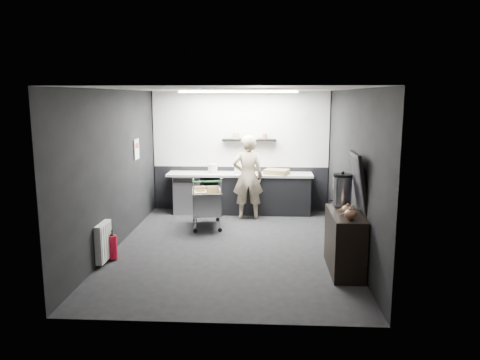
{
  "coord_description": "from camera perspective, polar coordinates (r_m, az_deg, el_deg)",
  "views": [
    {
      "loc": [
        0.57,
        -7.75,
        2.6
      ],
      "look_at": [
        0.12,
        0.4,
        1.12
      ],
      "focal_mm": 35.0,
      "sensor_mm": 36.0,
      "label": 1
    }
  ],
  "objects": [
    {
      "name": "ceiling",
      "position": [
        7.78,
        -1.05,
        11.04
      ],
      "size": [
        5.5,
        5.5,
        0.0
      ],
      "primitive_type": "plane",
      "rotation": [
        3.14,
        0.0,
        0.0
      ],
      "color": "white",
      "rests_on": "wall_back"
    },
    {
      "name": "kitchen_wall_panel",
      "position": [
        10.53,
        0.06,
        6.21
      ],
      "size": [
        3.95,
        0.02,
        1.7
      ],
      "primitive_type": "cube",
      "color": "silver",
      "rests_on": "wall_back"
    },
    {
      "name": "wall_front",
      "position": [
        5.19,
        -3.24,
        -3.64
      ],
      "size": [
        5.5,
        0.0,
        5.5
      ],
      "primitive_type": "plane",
      "rotation": [
        -1.57,
        0.0,
        0.0
      ],
      "color": "black",
      "rests_on": "floor"
    },
    {
      "name": "cardboard_box",
      "position": [
        10.26,
        4.49,
        1.02
      ],
      "size": [
        0.6,
        0.52,
        0.1
      ],
      "primitive_type": "cube",
      "rotation": [
        0.0,
        0.0,
        -0.29
      ],
      "color": "olive",
      "rests_on": "prep_counter"
    },
    {
      "name": "fire_extinguisher",
      "position": [
        7.78,
        -15.26,
        -7.8
      ],
      "size": [
        0.14,
        0.14,
        0.47
      ],
      "color": "red",
      "rests_on": "floor"
    },
    {
      "name": "shopping_cart",
      "position": [
        9.32,
        -4.1,
        -2.82
      ],
      "size": [
        0.69,
        1.01,
        1.02
      ],
      "color": "silver",
      "rests_on": "floor"
    },
    {
      "name": "sideboard",
      "position": [
        7.19,
        12.71,
        -6.38
      ],
      "size": [
        0.51,
        1.19,
        1.78
      ],
      "color": "black",
      "rests_on": "floor"
    },
    {
      "name": "person",
      "position": [
        9.88,
        0.97,
        0.35
      ],
      "size": [
        0.69,
        0.48,
        1.79
      ],
      "primitive_type": "imported",
      "rotation": [
        0.0,
        0.0,
        3.23
      ],
      "color": "beige",
      "rests_on": "floor"
    },
    {
      "name": "wall_left",
      "position": [
        8.26,
        -14.99,
        1.25
      ],
      "size": [
        0.0,
        5.5,
        5.5
      ],
      "primitive_type": "plane",
      "rotation": [
        1.57,
        0.0,
        1.57
      ],
      "color": "black",
      "rests_on": "floor"
    },
    {
      "name": "poster",
      "position": [
        9.47,
        -12.5,
        3.69
      ],
      "size": [
        0.02,
        0.3,
        0.4
      ],
      "primitive_type": "cube",
      "color": "white",
      "rests_on": "wall_left"
    },
    {
      "name": "prep_counter",
      "position": [
        10.41,
        0.71,
        -1.58
      ],
      "size": [
        3.2,
        0.61,
        0.9
      ],
      "color": "black",
      "rests_on": "floor"
    },
    {
      "name": "radiator",
      "position": [
        7.64,
        -16.3,
        -7.25
      ],
      "size": [
        0.1,
        0.5,
        0.6
      ],
      "primitive_type": "cube",
      "color": "silver",
      "rests_on": "wall_left"
    },
    {
      "name": "wall_clock",
      "position": [
        10.52,
        7.77,
        7.75
      ],
      "size": [
        0.2,
        0.03,
        0.2
      ],
      "primitive_type": "cylinder",
      "rotation": [
        1.57,
        0.0,
        0.0
      ],
      "color": "silver",
      "rests_on": "wall_back"
    },
    {
      "name": "dado_panel",
      "position": [
        10.71,
        0.06,
        -1.01
      ],
      "size": [
        3.95,
        0.02,
        1.0
      ],
      "primitive_type": "cube",
      "color": "black",
      "rests_on": "wall_back"
    },
    {
      "name": "white_container",
      "position": [
        10.27,
        -0.12,
        1.19
      ],
      "size": [
        0.2,
        0.18,
        0.15
      ],
      "primitive_type": "cube",
      "rotation": [
        0.0,
        0.0,
        -0.34
      ],
      "color": "silver",
      "rests_on": "prep_counter"
    },
    {
      "name": "wall_right",
      "position": [
        7.98,
        13.45,
        1.01
      ],
      "size": [
        0.0,
        5.5,
        5.5
      ],
      "primitive_type": "plane",
      "rotation": [
        1.57,
        0.0,
        -1.57
      ],
      "color": "black",
      "rests_on": "floor"
    },
    {
      "name": "poster_red_band",
      "position": [
        9.46,
        -12.49,
        4.11
      ],
      "size": [
        0.02,
        0.22,
        0.1
      ],
      "primitive_type": "cube",
      "color": "red",
      "rests_on": "poster"
    },
    {
      "name": "pink_tub",
      "position": [
        10.37,
        -3.35,
        1.41
      ],
      "size": [
        0.2,
        0.2,
        0.2
      ],
      "primitive_type": "cylinder",
      "color": "silver",
      "rests_on": "prep_counter"
    },
    {
      "name": "floor",
      "position": [
        8.2,
        -0.99,
        -8.19
      ],
      "size": [
        5.5,
        5.5,
        0.0
      ],
      "primitive_type": "plane",
      "color": "black",
      "rests_on": "ground"
    },
    {
      "name": "floating_shelf",
      "position": [
        10.43,
        1.13,
        4.9
      ],
      "size": [
        1.2,
        0.22,
        0.04
      ],
      "primitive_type": "cube",
      "color": "black",
      "rests_on": "wall_back"
    },
    {
      "name": "ceiling_strip",
      "position": [
        9.62,
        -0.23,
        10.72
      ],
      "size": [
        2.4,
        0.2,
        0.04
      ],
      "primitive_type": "cube",
      "color": "white",
      "rests_on": "ceiling"
    },
    {
      "name": "wall_back",
      "position": [
        10.59,
        0.07,
        3.52
      ],
      "size": [
        5.5,
        0.0,
        5.5
      ],
      "primitive_type": "plane",
      "rotation": [
        1.57,
        0.0,
        0.0
      ],
      "color": "black",
      "rests_on": "floor"
    }
  ]
}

